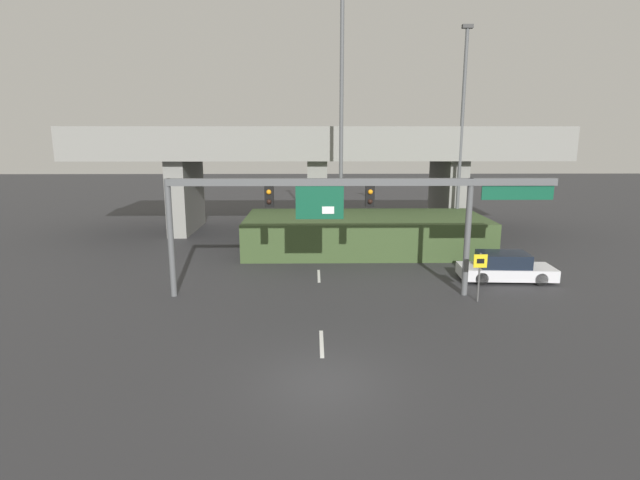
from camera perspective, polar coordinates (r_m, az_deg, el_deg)
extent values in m
plane|color=#2D2D30|center=(15.81, 0.36, -15.74)|extent=(160.00, 160.00, 0.00)
cube|color=silver|center=(18.26, 0.19, -11.74)|extent=(0.14, 2.40, 0.01)
cube|color=silver|center=(26.44, -0.13, -4.13)|extent=(0.14, 2.40, 0.01)
cube|color=silver|center=(34.85, -0.30, -0.15)|extent=(0.14, 2.40, 0.01)
cube|color=silver|center=(43.37, -0.39, 2.27)|extent=(0.14, 2.40, 0.01)
cylinder|color=#515456|center=(23.57, -16.69, 0.14)|extent=(0.28, 0.28, 5.43)
cylinder|color=#515456|center=(23.73, 16.49, 0.23)|extent=(0.28, 0.28, 5.43)
cube|color=#515456|center=(22.39, 4.90, 6.62)|extent=(17.34, 0.32, 0.32)
cube|color=black|center=(22.43, -5.82, 4.98)|extent=(0.40, 0.28, 0.95)
sphere|color=orange|center=(22.24, -5.87, 5.47)|extent=(0.22, 0.22, 0.22)
sphere|color=black|center=(22.29, -5.85, 4.38)|extent=(0.22, 0.22, 0.22)
cube|color=black|center=(22.49, 5.72, 5.00)|extent=(0.40, 0.28, 0.95)
sphere|color=orange|center=(22.29, 5.78, 5.49)|extent=(0.22, 0.22, 0.22)
sphere|color=black|center=(22.35, 5.76, 4.40)|extent=(0.22, 0.22, 0.22)
cube|color=#0F4C33|center=(22.28, -0.04, 4.30)|extent=(2.15, 0.08, 1.49)
cube|color=white|center=(22.29, 0.93, 3.43)|extent=(0.54, 0.03, 0.33)
cube|color=#0F4C33|center=(24.07, 21.65, 5.05)|extent=(3.24, 0.07, 0.64)
cylinder|color=#4C4C4C|center=(23.30, 17.71, -4.10)|extent=(0.08, 0.08, 2.23)
cube|color=yellow|center=(23.07, 17.87, -2.30)|extent=(0.60, 0.03, 0.60)
cube|color=black|center=(23.05, 17.88, -2.31)|extent=(0.33, 0.01, 0.21)
cylinder|color=#515456|center=(31.19, 2.47, 14.50)|extent=(0.24, 0.24, 17.42)
cylinder|color=#515456|center=(35.85, 15.83, 11.08)|extent=(0.24, 0.24, 14.07)
cube|color=#333333|center=(36.49, 16.52, 22.37)|extent=(0.70, 0.36, 0.24)
cube|color=gray|center=(38.39, -0.36, 10.37)|extent=(35.60, 8.10, 1.44)
cube|color=gray|center=(34.52, -0.32, 12.12)|extent=(35.60, 0.40, 0.90)
cube|color=gray|center=(39.87, -15.07, 5.00)|extent=(1.40, 6.48, 5.52)
cube|color=gray|center=(38.65, -0.35, 5.20)|extent=(1.40, 6.48, 5.52)
cube|color=gray|center=(40.02, 14.30, 5.07)|extent=(1.40, 6.48, 5.52)
cube|color=#384C28|center=(32.07, 5.13, 0.77)|extent=(15.07, 6.55, 2.24)
cube|color=silver|center=(27.28, 20.48, -3.41)|extent=(4.78, 2.14, 0.59)
cube|color=black|center=(27.06, 20.20, -2.10)|extent=(2.52, 1.83, 0.69)
cylinder|color=black|center=(28.55, 22.72, -3.20)|extent=(0.65, 0.25, 0.64)
cylinder|color=black|center=(27.05, 23.93, -4.12)|extent=(0.65, 0.25, 0.64)
cylinder|color=black|center=(27.67, 17.07, -3.25)|extent=(0.65, 0.25, 0.64)
cylinder|color=black|center=(26.12, 17.98, -4.21)|extent=(0.65, 0.25, 0.64)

